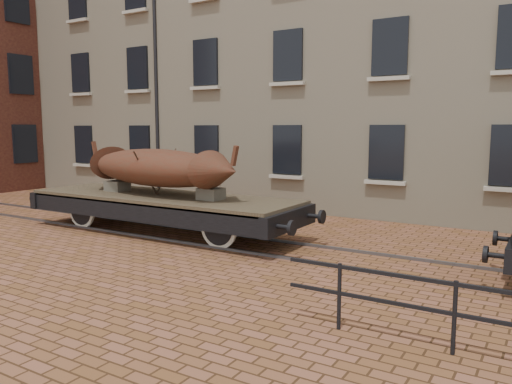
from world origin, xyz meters
The scene contains 5 objects.
ground centered at (0.00, 0.00, 0.00)m, with size 90.00×90.00×0.00m, color brown.
warehouse_cream centered at (3.00, 9.99, 7.00)m, with size 40.00×10.19×14.00m.
rail_track centered at (0.00, 0.00, 0.03)m, with size 30.00×1.52×0.06m.
flatcar_wagon centered at (-3.87, 0.00, 0.86)m, with size 9.18×2.49×1.39m.
iron_boat centered at (-4.04, 0.00, 1.85)m, with size 5.99×2.25×1.46m.
Camera 1 is at (5.63, -10.47, 2.97)m, focal length 35.00 mm.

